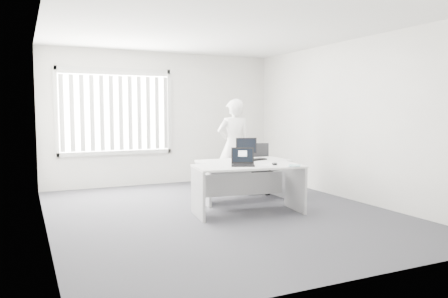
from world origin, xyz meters
name	(u,v)px	position (x,y,z in m)	size (l,w,h in m)	color
ground	(220,212)	(0.00, 0.00, 0.00)	(6.00, 6.00, 0.00)	#4A4A51
wall_back	(163,119)	(0.00, 3.00, 1.40)	(5.00, 0.02, 2.80)	silver
wall_front	(358,129)	(0.00, -3.00, 1.40)	(5.00, 0.02, 2.80)	silver
wall_left	(43,124)	(-2.50, 0.00, 1.40)	(0.02, 6.00, 2.80)	silver
wall_right	(349,120)	(2.50, 0.00, 1.40)	(0.02, 6.00, 2.80)	silver
ceiling	(220,28)	(0.00, 0.00, 2.80)	(5.00, 6.00, 0.02)	silver
window	(116,112)	(-1.00, 2.96, 1.55)	(2.32, 0.06, 1.76)	silver
blinds	(116,113)	(-1.00, 2.90, 1.52)	(2.20, 0.10, 1.50)	silver
desk_near	(248,179)	(0.36, -0.25, 0.53)	(1.71, 0.96, 0.74)	silver
desk_far	(243,171)	(0.75, 0.68, 0.51)	(1.57, 0.76, 0.71)	silver
office_chair	(260,178)	(1.36, 1.16, 0.29)	(0.68, 0.68, 0.94)	black
person	(234,145)	(1.01, 1.57, 0.90)	(0.66, 0.43, 1.80)	white
laptop	(243,157)	(0.25, -0.27, 0.88)	(0.35, 0.31, 0.27)	black
paper_sheet	(271,165)	(0.70, -0.32, 0.74)	(0.31, 0.22, 0.00)	white
mouse	(275,163)	(0.74, -0.37, 0.76)	(0.06, 0.11, 0.04)	#BBBBBE
booklet	(295,166)	(0.96, -0.60, 0.75)	(0.16, 0.23, 0.01)	white
keyboard	(254,160)	(0.89, 0.55, 0.72)	(0.50, 0.17, 0.02)	black
monitor	(246,148)	(0.91, 0.88, 0.90)	(0.37, 0.11, 0.37)	black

